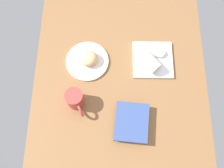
{
  "coord_description": "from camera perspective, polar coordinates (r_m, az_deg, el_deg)",
  "views": [
    {
      "loc": [
        -57.11,
        3.52,
        126.39
      ],
      "look_at": [
        -13.58,
        4.17,
        7.0
      ],
      "focal_mm": 40.3,
      "sensor_mm": 36.0,
      "label": 1
    }
  ],
  "objects": [
    {
      "name": "sauce_cup",
      "position": [
        1.37,
        10.73,
        6.99
      ],
      "size": [
        5.59,
        5.59,
        2.37
      ],
      "color": "silver",
      "rests_on": "square_plate"
    },
    {
      "name": "square_plate",
      "position": [
        1.37,
        9.19,
        5.44
      ],
      "size": [
        21.17,
        21.17,
        1.6
      ],
      "primitive_type": "cube",
      "rotation": [
        0.0,
        0.0,
        -0.0
      ],
      "color": "white",
      "rests_on": "dining_table"
    },
    {
      "name": "book_stack",
      "position": [
        1.23,
        4.67,
        -8.81
      ],
      "size": [
        20.32,
        17.8,
        4.7
      ],
      "color": "beige",
      "rests_on": "dining_table"
    },
    {
      "name": "round_plate",
      "position": [
        1.35,
        -5.63,
        5.12
      ],
      "size": [
        22.7,
        22.7,
        1.4
      ],
      "primitive_type": "cylinder",
      "color": "silver",
      "rests_on": "dining_table"
    },
    {
      "name": "scone_pastry",
      "position": [
        1.32,
        -5.31,
        5.72
      ],
      "size": [
        12.93,
        12.97,
        5.98
      ],
      "primitive_type": "ellipsoid",
      "rotation": [
        0.0,
        0.0,
        5.44
      ],
      "color": "#E0AC76",
      "rests_on": "round_plate"
    },
    {
      "name": "dining_table",
      "position": [
        1.37,
        1.84,
        4.6
      ],
      "size": [
        110.0,
        90.0,
        4.0
      ],
      "primitive_type": "cube",
      "color": "brown",
      "rests_on": "ground"
    },
    {
      "name": "coffee_mug",
      "position": [
        1.23,
        -8.34,
        -3.49
      ],
      "size": [
        13.36,
        9.37,
        10.39
      ],
      "color": "#B23833",
      "rests_on": "dining_table"
    },
    {
      "name": "breakfast_wrap",
      "position": [
        1.31,
        8.31,
        5.27
      ],
      "size": [
        14.46,
        13.67,
        6.93
      ],
      "primitive_type": "cylinder",
      "rotation": [
        1.57,
        0.0,
        5.41
      ],
      "color": "beige",
      "rests_on": "square_plate"
    }
  ]
}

